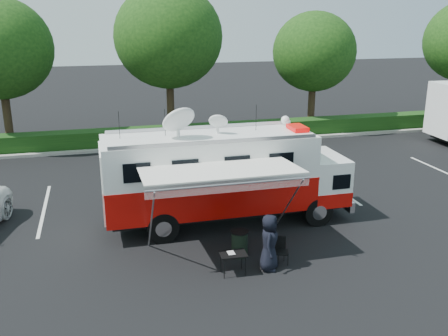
% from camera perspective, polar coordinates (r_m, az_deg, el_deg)
% --- Properties ---
extents(ground_plane, '(120.00, 120.00, 0.00)m').
position_cam_1_polar(ground_plane, '(18.07, 0.40, -6.22)').
color(ground_plane, black).
rests_on(ground_plane, ground).
extents(back_border, '(60.00, 6.14, 8.87)m').
position_cam_1_polar(back_border, '(29.50, -4.03, 12.93)').
color(back_border, '#9E998E').
rests_on(back_border, ground_plane).
extents(stall_lines, '(24.12, 5.50, 0.01)m').
position_cam_1_polar(stall_lines, '(20.67, -3.10, -3.14)').
color(stall_lines, silver).
rests_on(stall_lines, ground_plane).
extents(command_truck, '(8.66, 2.38, 4.16)m').
position_cam_1_polar(command_truck, '(17.42, 0.18, -0.87)').
color(command_truck, black).
rests_on(command_truck, ground_plane).
extents(awning, '(4.73, 2.46, 2.86)m').
position_cam_1_polar(awning, '(14.67, -0.28, -0.69)').
color(awning, silver).
rests_on(awning, ground_plane).
extents(person, '(0.84, 0.99, 1.71)m').
position_cam_1_polar(person, '(15.03, 5.10, -11.41)').
color(person, black).
rests_on(person, ground_plane).
extents(folding_table, '(0.79, 0.57, 0.65)m').
position_cam_1_polar(folding_table, '(14.45, 1.05, -9.90)').
color(folding_table, black).
rests_on(folding_table, ground_plane).
extents(folding_chair, '(0.52, 0.55, 0.84)m').
position_cam_1_polar(folding_chair, '(15.20, 6.44, -9.05)').
color(folding_chair, black).
rests_on(folding_chair, ground_plane).
extents(trash_bin, '(0.55, 0.55, 0.83)m').
position_cam_1_polar(trash_bin, '(15.55, 1.80, -8.61)').
color(trash_bin, black).
rests_on(trash_bin, ground_plane).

